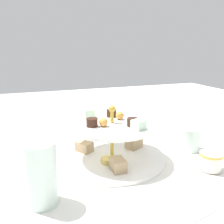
{
  "coord_description": "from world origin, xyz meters",
  "views": [
    {
      "loc": [
        0.62,
        -0.23,
        0.31
      ],
      "look_at": [
        0.0,
        0.0,
        0.14
      ],
      "focal_mm": 39.6,
      "sensor_mm": 36.0,
      "label": 1
    }
  ],
  "objects_px": {
    "water_glass_short_left": "(190,139)",
    "butter_knife_right": "(189,221)",
    "tiered_serving_stand": "(112,143)",
    "teacup_with_saucer": "(211,162)",
    "water_glass_tall_right": "(40,174)",
    "butter_knife_left": "(31,142)"
  },
  "relations": [
    {
      "from": "butter_knife_left",
      "to": "tiered_serving_stand",
      "type": "bearing_deg",
      "value": 82.61
    },
    {
      "from": "water_glass_tall_right",
      "to": "butter_knife_left",
      "type": "bearing_deg",
      "value": -178.93
    },
    {
      "from": "tiered_serving_stand",
      "to": "butter_knife_left",
      "type": "relative_size",
      "value": 1.79
    },
    {
      "from": "water_glass_tall_right",
      "to": "butter_knife_right",
      "type": "relative_size",
      "value": 0.78
    },
    {
      "from": "butter_knife_right",
      "to": "teacup_with_saucer",
      "type": "bearing_deg",
      "value": 28.37
    },
    {
      "from": "tiered_serving_stand",
      "to": "water_glass_tall_right",
      "type": "height_order",
      "value": "tiered_serving_stand"
    },
    {
      "from": "tiered_serving_stand",
      "to": "water_glass_short_left",
      "type": "height_order",
      "value": "tiered_serving_stand"
    },
    {
      "from": "teacup_with_saucer",
      "to": "butter_knife_left",
      "type": "bearing_deg",
      "value": -130.9
    },
    {
      "from": "tiered_serving_stand",
      "to": "teacup_with_saucer",
      "type": "distance_m",
      "value": 0.27
    },
    {
      "from": "water_glass_short_left",
      "to": "butter_knife_right",
      "type": "bearing_deg",
      "value": -36.99
    },
    {
      "from": "water_glass_tall_right",
      "to": "butter_knife_left",
      "type": "height_order",
      "value": "water_glass_tall_right"
    },
    {
      "from": "tiered_serving_stand",
      "to": "water_glass_short_left",
      "type": "distance_m",
      "value": 0.25
    },
    {
      "from": "teacup_with_saucer",
      "to": "butter_knife_right",
      "type": "bearing_deg",
      "value": -50.14
    },
    {
      "from": "tiered_serving_stand",
      "to": "butter_knife_right",
      "type": "height_order",
      "value": "tiered_serving_stand"
    },
    {
      "from": "water_glass_tall_right",
      "to": "butter_knife_right",
      "type": "distance_m",
      "value": 0.3
    },
    {
      "from": "tiered_serving_stand",
      "to": "teacup_with_saucer",
      "type": "xyz_separation_m",
      "value": [
        0.16,
        0.21,
        -0.02
      ]
    },
    {
      "from": "water_glass_tall_right",
      "to": "butter_knife_right",
      "type": "xyz_separation_m",
      "value": [
        0.15,
        0.25,
        -0.06
      ]
    },
    {
      "from": "teacup_with_saucer",
      "to": "butter_knife_left",
      "type": "relative_size",
      "value": 0.53
    },
    {
      "from": "water_glass_tall_right",
      "to": "water_glass_short_left",
      "type": "distance_m",
      "value": 0.48
    },
    {
      "from": "water_glass_tall_right",
      "to": "tiered_serving_stand",
      "type": "bearing_deg",
      "value": 125.04
    },
    {
      "from": "butter_knife_left",
      "to": "butter_knife_right",
      "type": "bearing_deg",
      "value": 64.32
    },
    {
      "from": "tiered_serving_stand",
      "to": "teacup_with_saucer",
      "type": "relative_size",
      "value": 3.37
    }
  ]
}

